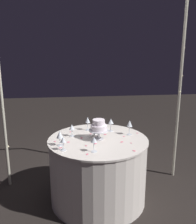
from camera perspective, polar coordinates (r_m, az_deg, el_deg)
ground_plane at (r=3.24m, az=-0.00°, el=-18.57°), size 12.00×12.00×0.00m
decorative_arch at (r=3.16m, az=-0.93°, el=11.53°), size 2.27×0.06×2.45m
main_table at (r=3.04m, az=-0.00°, el=-12.63°), size 1.11×1.11×0.76m
tiered_cake at (r=2.84m, az=0.16°, el=-3.24°), size 0.22×0.22×0.23m
wine_glass_0 at (r=2.96m, az=-5.77°, el=-3.43°), size 0.06×0.06×0.14m
wine_glass_1 at (r=3.11m, az=2.84°, el=-2.17°), size 0.07×0.07×0.16m
wine_glass_2 at (r=2.70m, az=-8.43°, el=-5.03°), size 0.07×0.07×0.16m
wine_glass_3 at (r=2.53m, az=-0.89°, el=-6.30°), size 0.06×0.06×0.15m
wine_glass_4 at (r=2.59m, az=-7.69°, el=-6.25°), size 0.06×0.06×0.14m
wine_glass_5 at (r=3.00m, az=6.95°, el=-2.64°), size 0.07×0.07×0.17m
wine_glass_6 at (r=3.14m, az=-2.30°, el=-1.89°), size 0.06×0.06×0.17m
cake_knife at (r=3.05m, az=-0.60°, el=-4.73°), size 0.15×0.27×0.01m
rose_petal_0 at (r=2.68m, az=-8.28°, el=-7.80°), size 0.04×0.03×0.00m
rose_petal_1 at (r=2.61m, az=7.95°, el=-8.44°), size 0.04×0.04×0.00m
rose_petal_2 at (r=2.98m, az=5.71°, el=-5.35°), size 0.03×0.03×0.00m
rose_petal_3 at (r=3.13m, az=-6.11°, el=-4.37°), size 0.02×0.03×0.00m
rose_petal_4 at (r=2.92m, az=-3.63°, el=-5.71°), size 0.03×0.04×0.00m
rose_petal_5 at (r=3.05m, az=-1.66°, el=-4.82°), size 0.03×0.03×0.00m
rose_petal_6 at (r=3.03m, az=1.57°, el=-4.94°), size 0.05×0.05×0.00m
rose_petal_7 at (r=2.71m, az=-2.65°, el=-7.44°), size 0.04×0.04×0.00m
rose_petal_8 at (r=2.82m, az=5.27°, el=-6.58°), size 0.05×0.04×0.00m
rose_petal_9 at (r=2.86m, az=-9.47°, el=-6.39°), size 0.03×0.03×0.00m
rose_petal_10 at (r=2.82m, az=-6.53°, el=-6.59°), size 0.04×0.03×0.00m
rose_petal_11 at (r=2.51m, az=-2.38°, el=-9.27°), size 0.03×0.04×0.00m
rose_petal_12 at (r=3.10m, az=8.65°, el=-4.61°), size 0.03×0.03×0.00m
rose_petal_13 at (r=2.76m, az=-0.59°, el=-6.95°), size 0.04×0.05×0.00m
rose_petal_14 at (r=2.80m, az=7.30°, el=-6.78°), size 0.03×0.03×0.00m
rose_petal_15 at (r=3.14m, az=1.14°, el=-4.19°), size 0.04×0.03×0.00m
rose_petal_16 at (r=3.25m, az=-0.43°, el=-3.51°), size 0.03×0.03×0.00m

